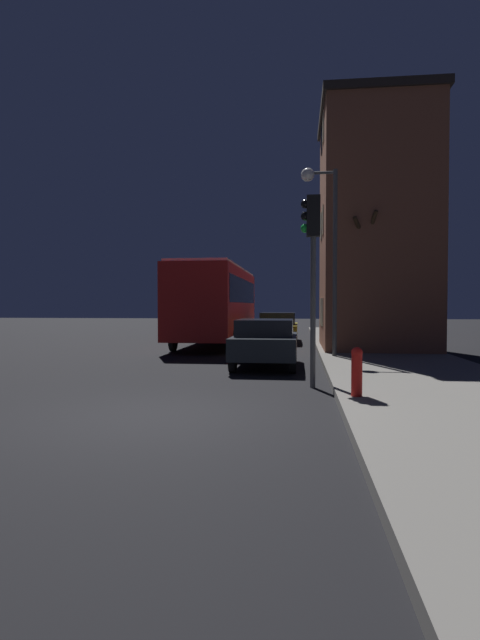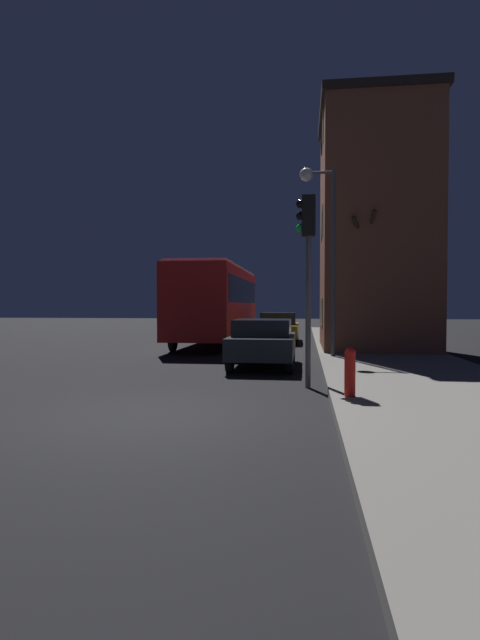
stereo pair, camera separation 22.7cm
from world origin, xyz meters
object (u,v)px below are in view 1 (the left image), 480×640
fire_hydrant (357,370)px  car_near_lane (266,342)px  traffic_light (312,250)px  streetlamp (324,225)px  car_mid_lane (278,327)px  bare_tree (365,279)px  bus (217,299)px

fire_hydrant → car_near_lane: bearing=110.7°
fire_hydrant → traffic_light: bearing=112.0°
streetlamp → traffic_light: (-0.51, -5.41, -1.41)m
streetlamp → car_mid_lane: streetlamp is taller
streetlamp → car_mid_lane: (-1.82, 8.11, -3.71)m
traffic_light → fire_hydrant: (0.78, -1.93, -2.42)m
bare_tree → car_near_lane: bare_tree is taller
car_mid_lane → fire_hydrant: 15.60m
streetlamp → car_mid_lane: 9.10m
car_near_lane → car_mid_lane: bearing=90.3°
traffic_light → bus: (-4.08, 11.61, -0.95)m
bare_tree → car_near_lane: 5.26m
streetlamp → car_near_lane: (-1.77, -1.95, -3.70)m
streetlamp → car_near_lane: 4.54m
streetlamp → traffic_light: 5.62m
bus → car_mid_lane: bus is taller
car_near_lane → fire_hydrant: 5.77m
car_mid_lane → fire_hydrant: size_ratio=5.25×
bus → car_mid_lane: size_ratio=2.23×
bus → streetlamp: bearing=-53.4°
traffic_light → car_near_lane: (-1.26, 3.47, -2.30)m
car_near_lane → fire_hydrant: car_near_lane is taller
fire_hydrant → bus: bearing=109.8°
bus → traffic_light: bearing=-70.6°
streetlamp → fire_hydrant: bearing=-87.9°
bus → car_mid_lane: (2.77, 1.92, -1.35)m
car_near_lane → car_mid_lane: size_ratio=0.80×
bus → fire_hydrant: (4.86, -13.54, -1.47)m
car_near_lane → car_mid_lane: (-0.05, 10.06, -0.00)m
bare_tree → car_near_lane: bearing=-133.2°
streetlamp → bare_tree: 2.80m
bare_tree → car_mid_lane: bearing=117.4°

